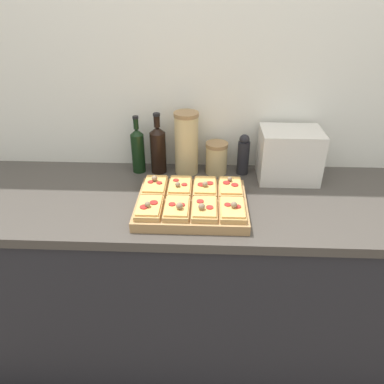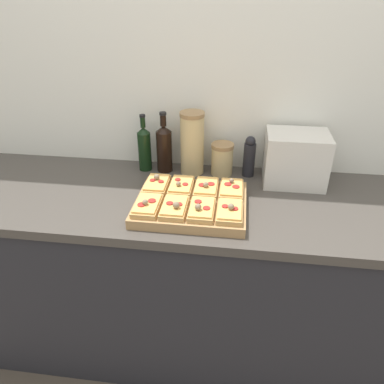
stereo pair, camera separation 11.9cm
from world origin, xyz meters
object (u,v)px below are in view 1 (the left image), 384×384
Objects in this scene: olive_oil_bottle at (138,149)px; toaster_oven at (289,155)px; pepper_mill at (243,155)px; wine_bottle at (158,149)px; cutting_board at (192,204)px; grain_jar_tall at (186,143)px; grain_jar_short at (216,158)px.

olive_oil_bottle is 0.94× the size of toaster_oven.
toaster_oven is (0.21, -0.04, 0.02)m from pepper_mill.
toaster_oven is (0.61, -0.04, -0.00)m from wine_bottle.
wine_bottle reaches higher than olive_oil_bottle.
toaster_oven reaches higher than cutting_board.
grain_jar_tall is at bearing 174.94° from toaster_oven.
cutting_board is at bearing -107.41° from grain_jar_short.
grain_jar_tall is 1.94× the size of grain_jar_short.
grain_jar_short is (0.10, 0.33, 0.06)m from cutting_board.
cutting_board is 0.36m from grain_jar_tall.
olive_oil_bottle reaches higher than grain_jar_short.
olive_oil_bottle is at bearing 176.60° from toaster_oven.
wine_bottle is 0.28m from grain_jar_short.
cutting_board is at bearing -124.79° from pepper_mill.
wine_bottle is (-0.17, 0.33, 0.10)m from cutting_board.
toaster_oven reaches higher than grain_jar_short.
cutting_board is 0.35m from grain_jar_short.
grain_jar_tall is 0.48m from toaster_oven.
olive_oil_bottle is at bearing 129.22° from cutting_board.
olive_oil_bottle is 1.41× the size of pepper_mill.
grain_jar_short is (0.28, 0.00, -0.04)m from wine_bottle.
grain_jar_tall reaches higher than pepper_mill.
wine_bottle is 0.98× the size of grain_jar_tall.
grain_jar_short is at bearing 0.00° from wine_bottle.
grain_jar_tall is at bearing 0.00° from olive_oil_bottle.
pepper_mill is (0.13, 0.00, 0.02)m from grain_jar_short.
grain_jar_tall is 0.16m from grain_jar_short.
toaster_oven reaches higher than pepper_mill.
olive_oil_bottle is at bearing 180.00° from pepper_mill.
grain_jar_short is at bearing 172.77° from toaster_oven.
olive_oil_bottle is 0.23m from grain_jar_tall.
wine_bottle is 0.41m from pepper_mill.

